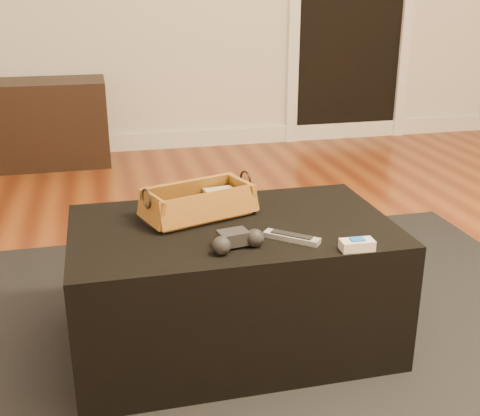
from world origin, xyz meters
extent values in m
cube|color=brown|center=(0.00, 0.00, -0.01)|extent=(5.00, 5.50, 0.01)
cube|color=white|center=(0.00, 2.73, 0.06)|extent=(5.00, 0.04, 0.12)
cube|color=black|center=(1.30, 2.73, 1.02)|extent=(0.82, 0.02, 2.00)
cube|color=white|center=(0.85, 2.72, 1.02)|extent=(0.08, 0.05, 2.05)
cube|color=white|center=(1.75, 2.72, 1.02)|extent=(0.08, 0.05, 2.05)
cube|color=black|center=(-0.21, 0.04, 0.01)|extent=(2.60, 2.00, 0.01)
cube|color=black|center=(-0.21, 0.09, 0.22)|extent=(1.00, 0.60, 0.42)
cube|color=black|center=(-0.31, 0.17, 0.45)|extent=(0.19, 0.12, 0.02)
cube|color=tan|center=(-0.22, 0.24, 0.47)|extent=(0.11, 0.08, 0.05)
cube|color=#A56E25|center=(-0.30, 0.19, 0.44)|extent=(0.34, 0.24, 0.01)
cube|color=#A67125|center=(-0.32, 0.26, 0.49)|extent=(0.33, 0.14, 0.09)
cube|color=#9D5F23|center=(-0.27, 0.11, 0.49)|extent=(0.33, 0.14, 0.09)
cube|color=#A96B26|center=(-0.14, 0.24, 0.49)|extent=(0.08, 0.17, 0.09)
cube|color=#9D6223|center=(-0.45, 0.13, 0.49)|extent=(0.08, 0.17, 0.09)
torus|color=black|center=(-0.13, 0.24, 0.53)|extent=(0.03, 0.06, 0.06)
torus|color=#2E261F|center=(-0.47, 0.13, 0.53)|extent=(0.03, 0.06, 0.06)
cube|color=black|center=(-0.24, -0.08, 0.46)|extent=(0.09, 0.07, 0.04)
sphere|color=black|center=(-0.29, -0.12, 0.46)|extent=(0.07, 0.07, 0.05)
sphere|color=black|center=(-0.18, -0.09, 0.46)|extent=(0.07, 0.07, 0.05)
cube|color=#9B9DA2|center=(-0.07, -0.07, 0.44)|extent=(0.15, 0.14, 0.02)
cube|color=black|center=(-0.07, -0.07, 0.45)|extent=(0.11, 0.10, 0.00)
cube|color=beige|center=(0.09, -0.18, 0.45)|extent=(0.10, 0.05, 0.03)
cube|color=blue|center=(0.09, -0.18, 0.46)|extent=(0.04, 0.03, 0.01)
camera|label=1|loc=(-0.59, -1.61, 1.13)|focal=45.00mm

